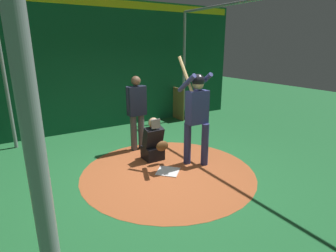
% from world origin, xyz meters
% --- Properties ---
extents(ground_plane, '(25.15, 25.15, 0.00)m').
position_xyz_m(ground_plane, '(0.00, 0.00, 0.00)').
color(ground_plane, '#216633').
extents(dirt_circle, '(3.39, 3.39, 0.01)m').
position_xyz_m(dirt_circle, '(0.00, 0.00, 0.00)').
color(dirt_circle, '#AD562D').
rests_on(dirt_circle, ground).
extents(home_plate, '(0.59, 0.59, 0.01)m').
position_xyz_m(home_plate, '(0.00, 0.00, 0.01)').
color(home_plate, white).
rests_on(home_plate, dirt_circle).
extents(batter, '(0.68, 0.49, 2.20)m').
position_xyz_m(batter, '(-0.04, 0.70, 1.16)').
color(batter, navy).
rests_on(batter, ground).
extents(catcher, '(0.58, 0.40, 0.95)m').
position_xyz_m(catcher, '(-0.68, 0.05, 0.37)').
color(catcher, black).
rests_on(catcher, ground).
extents(umpire, '(0.22, 0.49, 1.75)m').
position_xyz_m(umpire, '(-1.43, 0.03, 0.99)').
color(umpire, '#4C4C51').
rests_on(umpire, ground).
extents(back_wall, '(0.23, 9.15, 3.66)m').
position_xyz_m(back_wall, '(-3.65, 0.00, 1.84)').
color(back_wall, '#145133').
rests_on(back_wall, ground).
extents(cage_frame, '(6.25, 5.04, 3.40)m').
position_xyz_m(cage_frame, '(0.00, 0.00, 2.38)').
color(cage_frame, gray).
rests_on(cage_frame, ground).
extents(bat_rack, '(0.94, 0.19, 1.05)m').
position_xyz_m(bat_rack, '(-3.40, 2.41, 0.49)').
color(bat_rack, olive).
rests_on(bat_rack, ground).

